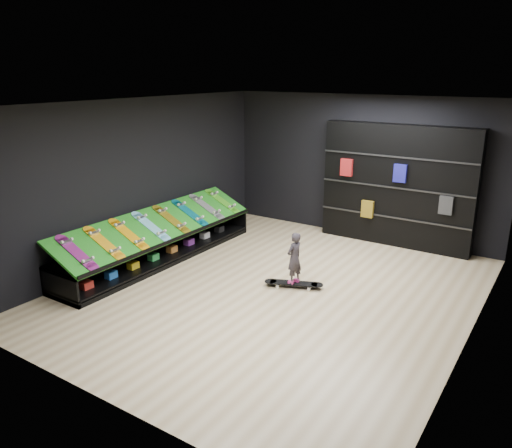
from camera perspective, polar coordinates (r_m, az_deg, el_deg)
The scene contains 19 objects.
floor at distance 8.32m, azimuth 2.15°, elevation -7.50°, with size 6.00×7.00×0.01m, color beige.
ceiling at distance 7.57m, azimuth 2.40°, elevation 13.59°, with size 6.00×7.00×0.01m, color white.
wall_back at distance 10.89m, azimuth 11.87°, elevation 6.40°, with size 6.00×0.02×3.00m, color black.
wall_front at distance 5.28m, azimuth -17.83°, elevation -5.66°, with size 6.00×0.02×3.00m, color black.
wall_left at distance 9.66m, azimuth -13.22°, elevation 4.95°, with size 0.02×7.00×3.00m, color black.
wall_right at distance 6.84m, azimuth 24.35°, elevation -1.17°, with size 0.02×7.00×3.00m, color black.
display_rack at distance 9.69m, azimuth -10.87°, elevation -2.56°, with size 0.90×4.50×0.50m, color black, non-canonical shape.
turf_ramp at distance 9.51m, azimuth -10.81°, elevation -0.00°, with size 1.00×4.50×0.04m, color #156E11.
back_shelving at distance 10.50m, azimuth 15.84°, elevation 4.21°, with size 3.07×0.36×2.46m, color black.
floor_skateboard at distance 8.40m, azimuth 4.32°, elevation -6.93°, with size 0.98×0.22×0.09m, color black, non-canonical shape.
child at distance 8.28m, azimuth 4.37°, elevation -5.01°, with size 0.20×0.14×0.52m, color black.
display_board_0 at distance 8.31m, azimuth -19.82°, elevation -3.09°, with size 0.98×0.22×0.09m, color #2626BF, non-canonical shape.
display_board_1 at distance 8.62m, azimuth -16.98°, elevation -2.08°, with size 0.98×0.22×0.09m, color orange, non-canonical shape.
display_board_2 at distance 8.95m, azimuth -14.35°, elevation -1.14°, with size 0.98×0.22×0.09m, color yellow, non-canonical shape.
display_board_3 at distance 9.31m, azimuth -11.91°, elevation -0.27°, with size 0.98×0.22×0.09m, color #0CB2E5, non-canonical shape.
display_board_4 at distance 9.68m, azimuth -9.66°, elevation 0.54°, with size 0.98×0.22×0.09m, color yellow, non-canonical shape.
display_board_5 at distance 10.07m, azimuth -7.57°, elevation 1.28°, with size 0.98×0.22×0.09m, color #0C8C99, non-canonical shape.
display_board_6 at distance 10.47m, azimuth -5.64°, elevation 1.97°, with size 0.98×0.22×0.09m, color black, non-canonical shape.
display_board_7 at distance 10.88m, azimuth -3.86°, elevation 2.60°, with size 0.98×0.22×0.09m, color green, non-canonical shape.
Camera 1 is at (3.88, -6.49, 3.48)m, focal length 35.00 mm.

